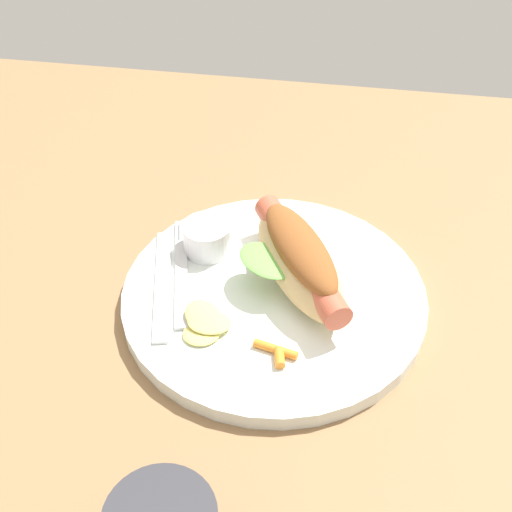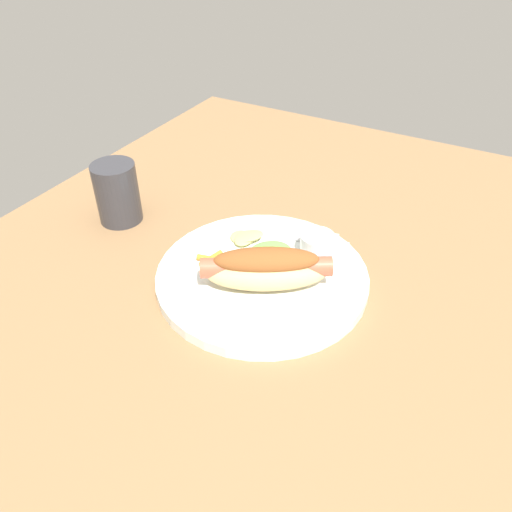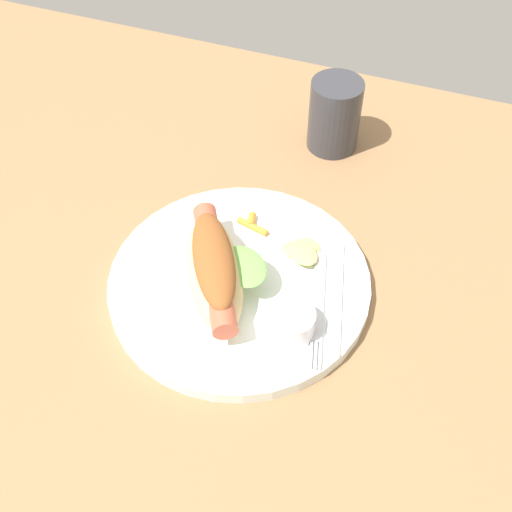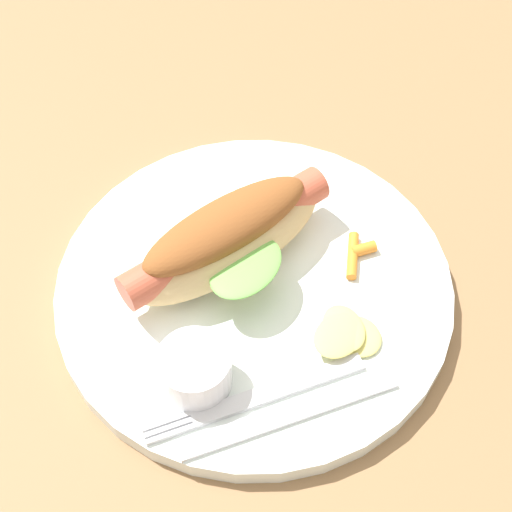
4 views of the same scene
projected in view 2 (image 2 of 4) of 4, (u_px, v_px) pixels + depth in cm
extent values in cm
cube|color=olive|center=(253.00, 297.00, 67.96)|extent=(120.00, 90.00, 1.80)
cylinder|color=white|center=(265.00, 278.00, 68.60)|extent=(28.85, 28.85, 1.60)
ellipsoid|color=#DBB77A|center=(266.00, 272.00, 64.80)|extent=(12.89, 16.60, 4.47)
cylinder|color=#C1563D|center=(266.00, 267.00, 64.33)|extent=(10.75, 15.91, 2.65)
ellipsoid|color=brown|center=(266.00, 260.00, 63.61)|extent=(10.47, 13.83, 2.87)
ellipsoid|color=#6BB74C|center=(270.00, 252.00, 66.72)|extent=(7.43, 7.30, 0.99)
cylinder|color=white|center=(317.00, 244.00, 70.77)|extent=(4.83, 4.83, 3.11)
cube|color=silver|center=(287.00, 237.00, 74.59)|extent=(4.12, 11.92, 0.40)
cube|color=silver|center=(338.00, 246.00, 72.73)|extent=(1.08, 3.18, 0.40)
cube|color=silver|center=(338.00, 244.00, 73.08)|extent=(1.08, 3.18, 0.40)
cube|color=silver|center=(338.00, 243.00, 73.42)|extent=(1.08, 3.18, 0.40)
cube|color=silver|center=(289.00, 230.00, 75.99)|extent=(4.89, 14.82, 0.36)
ellipsoid|color=#DACE6A|center=(241.00, 237.00, 74.50)|extent=(4.42, 4.28, 0.50)
ellipsoid|color=#DACE6A|center=(244.00, 238.00, 73.52)|extent=(4.24, 3.27, 0.78)
ellipsoid|color=#DACE6A|center=(249.00, 236.00, 73.66)|extent=(5.11, 5.13, 1.09)
cylinder|color=orange|center=(211.00, 259.00, 70.07)|extent=(4.05, 1.69, 0.77)
cylinder|color=orange|center=(204.00, 258.00, 70.06)|extent=(1.27, 2.01, 0.89)
cylinder|color=#333338|center=(117.00, 193.00, 78.75)|extent=(6.79, 6.79, 9.72)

